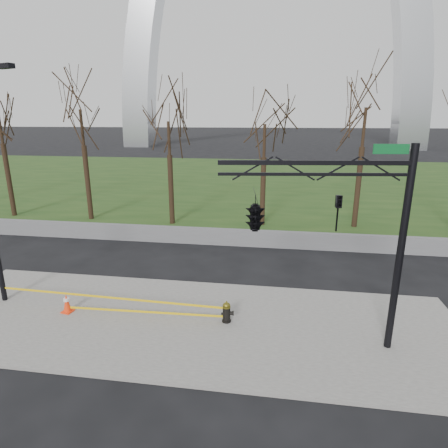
# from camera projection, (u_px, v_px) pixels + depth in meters

# --- Properties ---
(ground) EXTENTS (500.00, 500.00, 0.00)m
(ground) POSITION_uv_depth(u_px,v_px,m) (186.00, 323.00, 12.31)
(ground) COLOR black
(ground) RESTS_ON ground
(sidewalk) EXTENTS (18.00, 6.00, 0.10)m
(sidewalk) POSITION_uv_depth(u_px,v_px,m) (186.00, 322.00, 12.29)
(sidewalk) COLOR slate
(sidewalk) RESTS_ON ground
(grass_strip) EXTENTS (120.00, 40.00, 0.06)m
(grass_strip) POSITION_uv_depth(u_px,v_px,m) (252.00, 179.00, 40.80)
(grass_strip) COLOR #1F3E16
(grass_strip) RESTS_ON ground
(guardrail) EXTENTS (60.00, 0.30, 0.90)m
(guardrail) POSITION_uv_depth(u_px,v_px,m) (222.00, 237.00, 19.78)
(guardrail) COLOR #59595B
(guardrail) RESTS_ON ground
(tree_row) EXTENTS (49.89, 4.00, 7.76)m
(tree_row) POSITION_uv_depth(u_px,v_px,m) (264.00, 164.00, 22.35)
(tree_row) COLOR black
(tree_row) RESTS_ON ground
(fire_hydrant) EXTENTS (0.46, 0.30, 0.74)m
(fire_hydrant) POSITION_uv_depth(u_px,v_px,m) (227.00, 312.00, 12.13)
(fire_hydrant) COLOR black
(fire_hydrant) RESTS_ON sidewalk
(traffic_cone) EXTENTS (0.40, 0.40, 0.67)m
(traffic_cone) POSITION_uv_depth(u_px,v_px,m) (67.00, 303.00, 12.74)
(traffic_cone) COLOR #FF350D
(traffic_cone) RESTS_ON sidewalk
(traffic_signal_mast) EXTENTS (5.07, 2.53, 6.00)m
(traffic_signal_mast) POSITION_uv_depth(u_px,v_px,m) (284.00, 213.00, 9.86)
(traffic_signal_mast) COLOR black
(traffic_signal_mast) RESTS_ON ground
(caution_tape) EXTENTS (8.37, 0.49, 0.39)m
(caution_tape) POSITION_uv_depth(u_px,v_px,m) (123.00, 303.00, 12.69)
(caution_tape) COLOR yellow
(caution_tape) RESTS_ON ground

